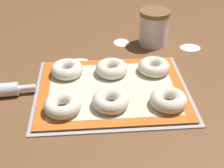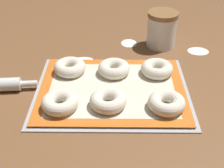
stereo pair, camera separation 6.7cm
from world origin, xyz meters
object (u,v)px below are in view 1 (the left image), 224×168
bagel_front_center (111,101)px  bagel_front_left (62,105)px  bagel_front_right (168,100)px  bagel_back_right (154,67)px  bagel_back_left (67,69)px  baking_tray (112,91)px  bagel_back_center (112,68)px  flour_canister (154,27)px

bagel_front_center → bagel_front_left: bearing=-175.7°
bagel_front_right → bagel_back_right: size_ratio=1.00×
bagel_front_center → bagel_back_right: size_ratio=1.00×
bagel_back_right → bagel_back_left: bearing=178.7°
baking_tray → bagel_back_right: bagel_back_right is taller
bagel_front_center → bagel_back_center: same height
bagel_front_left → bagel_front_right: (0.29, 0.00, 0.00)m
bagel_front_center → bagel_back_right: 0.23m
baking_tray → flour_canister: (0.18, 0.30, 0.06)m
bagel_front_left → bagel_front_center: 0.13m
flour_canister → baking_tray: bearing=-120.7°
bagel_front_left → bagel_front_center: size_ratio=1.00×
bagel_front_left → flour_canister: 0.51m
baking_tray → bagel_front_center: bagel_front_center is taller
bagel_front_center → bagel_front_right: same height
baking_tray → bagel_front_right: bagel_front_right is taller
bagel_front_left → bagel_back_center: size_ratio=1.00×
bagel_front_left → bagel_back_left: same height
bagel_front_center → bagel_back_left: (-0.13, 0.17, 0.00)m
bagel_front_left → bagel_front_right: same height
bagel_back_right → bagel_front_right: bearing=-87.7°
bagel_back_left → bagel_back_center: 0.14m
baking_tray → bagel_back_left: 0.17m
bagel_back_left → flour_canister: size_ratio=0.77×
bagel_front_right → flour_canister: (0.03, 0.39, 0.04)m
bagel_front_right → bagel_back_center: 0.23m
bagel_back_right → baking_tray: bearing=-148.7°
bagel_front_left → bagel_back_right: same height
baking_tray → bagel_back_center: 0.09m
baking_tray → bagel_front_right: bearing=-30.5°
bagel_back_center → baking_tray: bearing=-93.6°
bagel_front_left → flour_canister: flour_canister is taller
bagel_back_center → flour_canister: flour_canister is taller
bagel_front_left → bagel_front_right: size_ratio=1.00×
bagel_front_center → bagel_front_right: size_ratio=1.00×
baking_tray → bagel_back_left: size_ratio=4.48×
baking_tray → bagel_front_center: size_ratio=4.48×
baking_tray → bagel_front_center: (-0.01, -0.08, 0.03)m
bagel_front_center → bagel_back_left: size_ratio=1.00×
bagel_front_center → flour_canister: (0.19, 0.38, 0.04)m
bagel_back_center → bagel_front_center: bearing=-95.2°
bagel_front_center → bagel_back_center: bearing=84.8°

